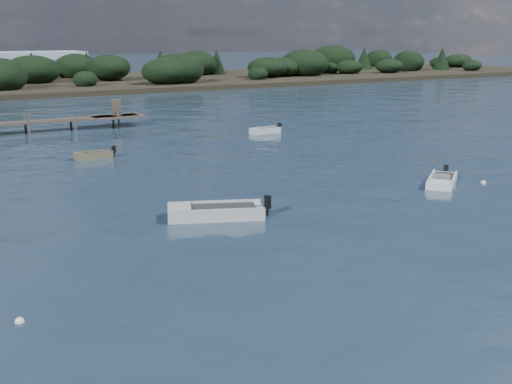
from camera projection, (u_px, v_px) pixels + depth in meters
ground at (49, 116)px, 72.39m from camera, size 400.00×400.00×0.00m
tender_far_white at (93, 156)px, 47.88m from camera, size 3.10×1.19×1.06m
dinghy_mid_white_b at (442, 182)px, 39.80m from camera, size 4.02×3.61×1.06m
tender_far_grey_b at (265, 132)px, 59.82m from camera, size 3.21×1.21×1.10m
dinghy_mid_grey at (215, 214)px, 32.60m from camera, size 5.27×3.53×1.33m
buoy_c at (20, 322)px, 20.87m from camera, size 0.32×0.32×0.32m
buoy_d at (483, 183)px, 40.16m from camera, size 0.32×0.32×0.32m
far_headland at (137, 73)px, 117.66m from camera, size 190.00×40.00×5.80m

